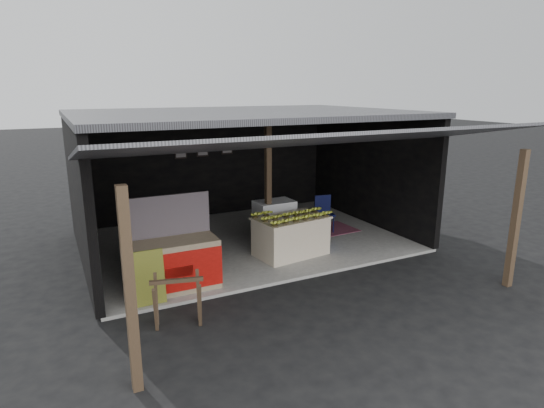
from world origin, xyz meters
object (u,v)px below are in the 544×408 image
banana_table (291,236)px  neighbor_stall (172,263)px  white_crate (274,221)px  water_barrel (321,234)px  sawhorse (177,297)px  plastic_chair (324,210)px

banana_table → neighbor_stall: 2.75m
white_crate → water_barrel: (0.82, -0.69, -0.22)m
neighbor_stall → white_crate: bearing=28.8°
banana_table → water_barrel: bearing=6.3°
sawhorse → banana_table: bearing=45.8°
white_crate → neighbor_stall: bearing=-153.8°
neighbor_stall → water_barrel: bearing=12.9°
banana_table → white_crate: (0.07, 0.91, 0.07)m
neighbor_stall → water_barrel: neighbor_stall is taller
white_crate → neighbor_stall: (-2.76, -1.48, 0.01)m
banana_table → sawhorse: bearing=-155.6°
banana_table → water_barrel: banana_table is taller
white_crate → plastic_chair: 1.51m
banana_table → white_crate: 0.91m
plastic_chair → sawhorse: bearing=-133.8°
plastic_chair → white_crate: bearing=-158.1°
white_crate → banana_table: bearing=-96.4°
banana_table → plastic_chair: (1.56, 1.14, 0.10)m
neighbor_stall → banana_table: bearing=12.5°
white_crate → sawhorse: size_ratio=1.16×
sawhorse → plastic_chair: (4.48, 2.94, 0.09)m
neighbor_stall → sawhorse: bearing=-100.3°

